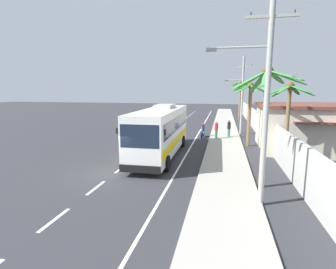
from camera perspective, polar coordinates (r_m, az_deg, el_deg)
The scene contains 16 objects.
ground_plane at distance 16.73m, azimuth -11.87°, elevation -8.54°, with size 160.00×160.00×0.00m, color #303035.
sidewalk_kerb at distance 25.02m, azimuth 12.29°, elevation -2.24°, with size 3.20×90.00×0.14m, color #A8A399.
lane_markings at distance 29.75m, azimuth 3.49°, elevation -0.24°, with size 3.88×71.00×0.01m.
boundary_wall at distance 29.04m, azimuth 19.87°, elevation 1.42°, with size 0.24×60.00×2.50m, color #B2B2AD.
coach_bus_foreground at distance 20.64m, azimuth -1.51°, elevation 1.05°, with size 3.06×11.48×3.96m.
motorcycle_beside_bus at distance 28.83m, azimuth 7.57°, elevation 0.65°, with size 0.56×1.96×1.56m.
pedestrian_near_kerb at distance 27.74m, azimuth 10.48°, elevation 1.08°, with size 0.36×0.36×1.75m.
pedestrian_midwalk at distance 28.97m, azimuth 13.13°, elevation 1.40°, with size 0.36×0.36×1.79m.
utility_pole_nearest at distance 11.97m, azimuth 20.37°, elevation 8.71°, with size 3.66×0.24×9.64m.
utility_pole_mid at distance 31.40m, azimuth 15.76°, elevation 8.60°, with size 3.08×0.24×8.89m.
palm_nearest at distance 45.40m, azimuth 15.52°, elevation 9.36°, with size 3.33×3.45×6.68m.
palm_second at distance 14.37m, azimuth 20.61°, elevation 7.95°, with size 3.78×3.60×6.38m.
palm_third at distance 19.63m, azimuth 24.83°, elevation 6.32°, with size 3.29×2.98×5.70m.
palm_fourth at distance 53.16m, azimuth 15.43°, elevation 8.98°, with size 3.24×3.00×6.85m.
palm_farthest at distance 24.85m, azimuth 17.39°, elevation 6.90°, with size 3.48×3.61×5.83m.
roadside_building at distance 26.25m, azimuth 32.59°, elevation 1.26°, with size 12.65×7.88×3.97m.
Camera 1 is at (6.55, -14.48, 5.23)m, focal length 27.98 mm.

